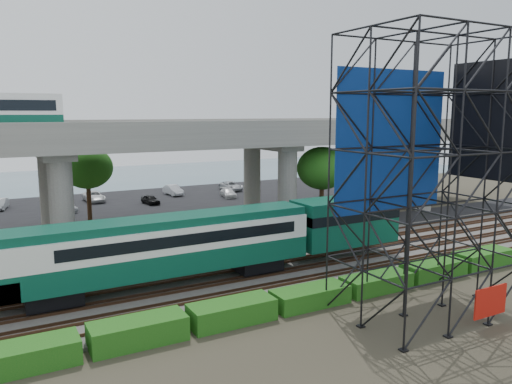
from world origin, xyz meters
TOP-DOWN VIEW (x-y plane):
  - ground at (0.00, 0.00)m, footprint 140.00×140.00m
  - ballast_bed at (0.00, 2.00)m, footprint 90.00×12.00m
  - service_road at (0.00, 10.50)m, footprint 90.00×5.00m
  - parking_lot at (0.00, 34.00)m, footprint 90.00×18.00m
  - harbor_water at (0.00, 56.00)m, footprint 140.00×40.00m
  - rail_tracks at (0.00, 2.00)m, footprint 90.00×9.52m
  - commuter_train at (-3.41, 2.00)m, footprint 29.30×3.06m
  - overpass at (-1.11, 16.00)m, footprint 80.00×12.00m
  - scaffold_tower at (6.11, -7.98)m, footprint 9.36×6.36m
  - hedge_strip at (1.01, -4.30)m, footprint 34.60×1.80m
  - trees at (-4.67, 16.17)m, footprint 40.94×16.94m
  - parked_cars at (0.61, 34.03)m, footprint 36.89×9.31m

SIDE VIEW (x-z plane):
  - ground at x=0.00m, z-range 0.00..0.00m
  - harbor_water at x=0.00m, z-range 0.00..0.03m
  - service_road at x=0.00m, z-range 0.00..0.08m
  - parking_lot at x=0.00m, z-range 0.00..0.08m
  - ballast_bed at x=0.00m, z-range 0.00..0.20m
  - rail_tracks at x=0.00m, z-range 0.20..0.36m
  - hedge_strip at x=1.01m, z-range -0.04..1.16m
  - parked_cars at x=0.61m, z-range 0.02..1.34m
  - commuter_train at x=-3.41m, z-range 0.73..5.03m
  - trees at x=-4.67m, z-range 1.73..9.42m
  - scaffold_tower at x=6.11m, z-range -0.03..14.97m
  - overpass at x=-1.11m, z-range 2.01..14.41m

